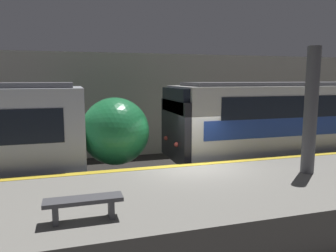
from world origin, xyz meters
TOP-DOWN VIEW (x-y plane):
  - ground_plane at (0.00, 0.00)m, footprint 120.00×120.00m
  - platform at (0.00, -2.20)m, footprint 40.00×4.40m
  - station_rear_barrier at (0.00, 6.13)m, footprint 50.00×0.15m
  - support_pillar_near at (2.88, -1.91)m, footprint 0.38×0.38m
  - platform_bench at (-3.52, -3.39)m, footprint 1.50×0.40m

SIDE VIEW (x-z plane):
  - ground_plane at x=0.00m, z-range 0.00..0.00m
  - platform at x=0.00m, z-range 0.00..1.07m
  - platform_bench at x=-3.52m, z-range 1.18..1.63m
  - station_rear_barrier at x=0.00m, z-range 0.00..4.99m
  - support_pillar_near at x=2.88m, z-range 1.06..4.69m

